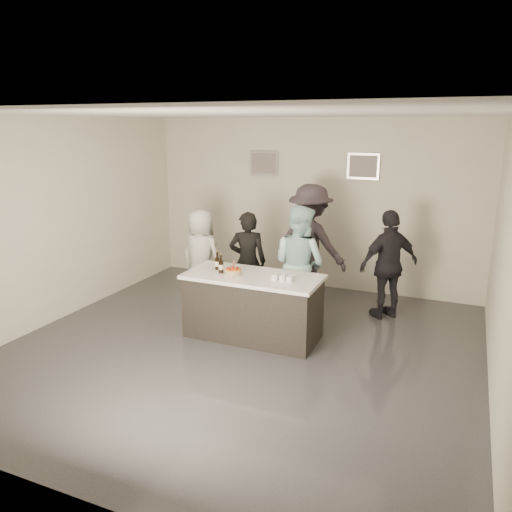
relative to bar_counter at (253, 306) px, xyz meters
name	(u,v)px	position (x,y,z in m)	size (l,w,h in m)	color
floor	(241,348)	(0.01, -0.42, -0.45)	(6.00, 6.00, 0.00)	#3D3D42
ceiling	(239,114)	(0.01, -0.42, 2.55)	(6.00, 6.00, 0.00)	white
wall_back	(311,204)	(0.01, 2.58, 1.05)	(6.00, 0.04, 3.00)	beige
wall_front	(64,324)	(0.01, -3.42, 1.05)	(6.00, 0.04, 3.00)	beige
wall_left	(57,221)	(-2.99, -0.42, 1.05)	(0.04, 6.00, 3.00)	beige
wall_right	(506,264)	(3.01, -0.42, 1.05)	(0.04, 6.00, 3.00)	beige
picture_left	(264,163)	(-0.89, 2.55, 1.75)	(0.54, 0.04, 0.44)	#B2B2B7
picture_right	(363,166)	(0.91, 2.55, 1.75)	(0.54, 0.04, 0.44)	#B2B2B7
bar_counter	(253,306)	(0.00, 0.00, 0.00)	(1.86, 0.86, 0.90)	white
cake	(233,272)	(-0.25, -0.09, 0.49)	(0.22, 0.22, 0.07)	orange
beer_bottle_a	(217,261)	(-0.57, 0.05, 0.58)	(0.07, 0.07, 0.26)	black
beer_bottle_b	(221,264)	(-0.44, -0.08, 0.58)	(0.07, 0.07, 0.26)	black
tumbler_cluster	(284,277)	(0.46, -0.05, 0.49)	(0.30, 0.19, 0.08)	orange
candles	(226,277)	(-0.29, -0.24, 0.45)	(0.24, 0.08, 0.01)	pink
person_main_black	(248,262)	(-0.50, 0.94, 0.35)	(0.58, 0.38, 1.59)	black
person_main_blue	(299,264)	(0.38, 0.85, 0.43)	(0.85, 0.67, 1.76)	#B8EBF0
person_guest_left	(201,256)	(-1.38, 1.02, 0.32)	(0.76, 0.49, 1.55)	silver
person_guest_right	(389,265)	(1.59, 1.50, 0.38)	(0.98, 0.41, 1.67)	black
person_guest_back	(310,244)	(0.28, 1.70, 0.53)	(1.27, 0.73, 1.96)	#332C34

